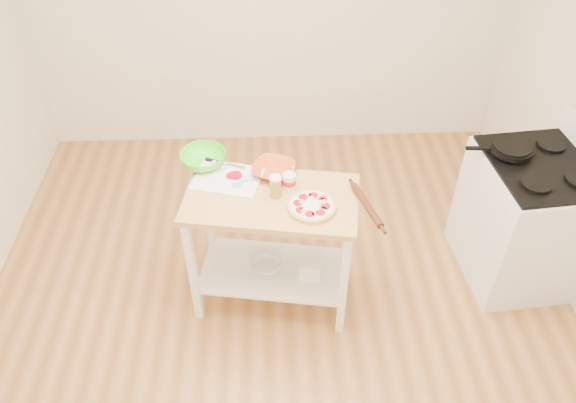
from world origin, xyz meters
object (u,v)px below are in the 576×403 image
Objects in this scene: skillet at (511,149)px; knife at (220,162)px; cutting_board at (228,178)px; shelf_bin at (311,268)px; pizza at (312,206)px; yogurt_tub at (289,181)px; beer_pint at (275,186)px; orange_bowl at (274,170)px; rolling_pin at (367,205)px; shelf_glass_bowl at (267,265)px; gas_stove at (523,219)px; prep_island at (272,228)px; green_bowl at (203,159)px; spatula at (243,182)px.

skillet reaches higher than knife.
cutting_board is 0.81m from shelf_bin.
yogurt_tub reaches higher than pizza.
skillet reaches higher than cutting_board.
cutting_board is 0.34m from beer_pint.
orange_bowl reaches higher than shelf_bin.
beer_pint is 0.39× the size of rolling_pin.
pizza is 0.77× the size of rolling_pin.
beer_pint reaches higher than shelf_bin.
cutting_board reaches higher than knife.
pizza reaches higher than shelf_bin.
skillet is at bearing 10.85° from shelf_glass_bowl.
pizza is at bearing -174.08° from gas_stove.
shelf_glass_bowl is at bearing -165.70° from skillet.
orange_bowl is 0.67m from shelf_glass_bowl.
skillet is 1.43m from yogurt_tub.
yogurt_tub reaches higher than prep_island.
orange_bowl reaches higher than knife.
orange_bowl is 0.69× the size of rolling_pin.
green_bowl is at bearing 170.63° from gas_stove.
rolling_pin is 0.67m from shelf_bin.
skillet is at bearing 9.37° from yogurt_tub.
pizza is at bearing -25.45° from prep_island.
knife is at bearing 152.69° from rolling_pin.
gas_stove is at bearing -0.92° from orange_bowl.
skillet is at bearing 16.11° from shelf_bin.
rolling_pin is (0.71, -0.24, 0.01)m from spatula.
beer_pint is at bearing -88.07° from orange_bowl.
shelf_glass_bowl is (0.38, -0.31, -0.65)m from green_bowl.
green_bowl is 0.55m from beer_pint.
orange_bowl reaches higher than spatula.
gas_stove is at bearing 15.17° from rolling_pin.
pizza is 1.12× the size of orange_bowl.
skillet is 1.47× the size of green_bowl.
shelf_glass_bowl is (-0.07, 0.01, -0.68)m from beer_pint.
beer_pint reaches higher than pizza.
spatula reaches higher than prep_island.
gas_stove is 2.64× the size of skillet.
knife is 1.02× the size of orange_bowl.
pizza is 2.13× the size of shelf_bin.
gas_stove reaches higher than shelf_bin.
beer_pint is (0.44, -0.32, 0.03)m from green_bowl.
beer_pint is at bearing 163.86° from shelf_bin.
skillet is 1.84m from knife.
skillet is at bearing 11.56° from beer_pint.
green_bowl is (-0.25, 0.21, 0.03)m from spatula.
spatula is at bearing 139.86° from shelf_glass_bowl.
green_bowl is at bearing 129.61° from spatula.
yogurt_tub reaches higher than spatula.
green_bowl is 1.39× the size of shelf_glass_bowl.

